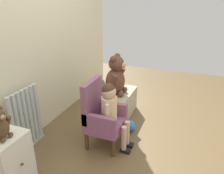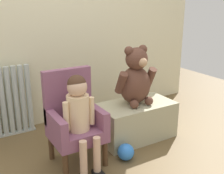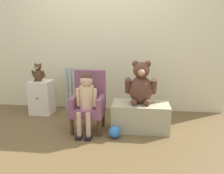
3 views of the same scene
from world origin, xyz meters
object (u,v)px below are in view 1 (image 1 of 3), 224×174
small_teddy_bear (0,125)px  small_dresser (8,162)px  child_armchair (101,115)px  large_teddy_bear (116,77)px  radiator (26,120)px  toy_ball (130,126)px  low_bench (116,105)px  child_figure (111,107)px

small_teddy_bear → small_dresser: bearing=49.4°
child_armchair → large_teddy_bear: size_ratio=1.39×
small_teddy_bear → radiator: bearing=26.1°
toy_ball → small_dresser: bearing=149.3°
radiator → large_teddy_bear: size_ratio=1.26×
radiator → child_armchair: 0.81m
small_dresser → child_armchair: size_ratio=0.69×
large_teddy_bear → small_teddy_bear: size_ratio=2.02×
low_bench → large_teddy_bear: size_ratio=1.32×
low_bench → child_figure: bearing=-164.5°
child_armchair → child_figure: size_ratio=1.01×
radiator → child_armchair: (0.34, -0.73, 0.02)m
child_figure → small_dresser: bearing=144.4°
small_dresser → child_armchair: bearing=-30.2°
low_bench → large_teddy_bear: bearing=115.6°
child_figure → small_teddy_bear: (-0.87, 0.59, 0.14)m
child_armchair → child_figure: child_armchair is taller
child_armchair → low_bench: (0.65, 0.07, -0.19)m
large_teddy_bear → low_bench: bearing=-64.4°
radiator → large_teddy_bear: (0.99, -0.65, 0.24)m
low_bench → toy_ball: bearing=-136.2°
toy_ball → low_bench: bearing=43.8°
small_teddy_bear → child_figure: bearing=-34.1°
radiator → child_armchair: size_ratio=0.91×
small_dresser → child_armchair: child_armchair is taller
radiator → child_figure: child_figure is taller
low_bench → small_teddy_bear: size_ratio=2.67×
child_armchair → toy_ball: (0.35, -0.22, -0.29)m
child_figure → large_teddy_bear: bearing=16.4°
small_dresser → small_teddy_bear: bearing=-130.6°
child_armchair → large_teddy_bear: 0.69m
small_teddy_bear → toy_ball: bearing=-29.6°
large_teddy_bear → small_dresser: bearing=164.4°
large_teddy_bear → small_teddy_bear: (-1.51, 0.40, 0.05)m
radiator → low_bench: radiator is taller
small_teddy_bear → low_bench: bearing=-15.0°
child_armchair → child_figure: 0.17m
large_teddy_bear → child_figure: bearing=-163.6°
low_bench → small_teddy_bear: bearing=165.0°
small_teddy_bear → toy_ball: 1.51m
small_dresser → toy_ball: bearing=-30.7°
child_armchair → small_teddy_bear: bearing=151.4°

